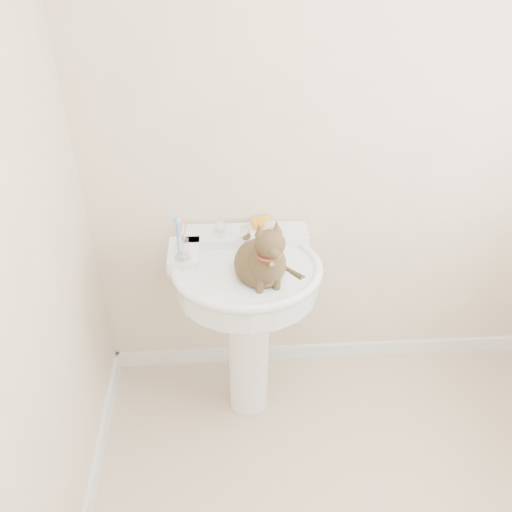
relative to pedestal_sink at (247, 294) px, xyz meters
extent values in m
cube|color=white|center=(0.41, 0.28, -0.64)|extent=(2.20, 0.02, 0.09)
cylinder|color=white|center=(0.00, -0.01, -0.35)|extent=(0.19, 0.19, 0.67)
cylinder|color=white|center=(0.00, -0.01, 0.08)|extent=(0.59, 0.59, 0.13)
ellipsoid|color=white|center=(0.00, -0.01, 0.02)|extent=(0.54, 0.47, 0.21)
torus|color=white|center=(0.00, -0.01, 0.14)|extent=(0.62, 0.62, 0.04)
cube|color=white|center=(0.00, 0.20, 0.16)|extent=(0.55, 0.15, 0.06)
cube|color=white|center=(-0.26, 0.08, 0.16)|extent=(0.13, 0.20, 0.06)
cylinder|color=silver|center=(0.00, 0.16, 0.21)|extent=(0.05, 0.05, 0.05)
cylinder|color=silver|center=(0.00, 0.11, 0.24)|extent=(0.04, 0.04, 0.14)
sphere|color=white|center=(-0.11, 0.18, 0.23)|extent=(0.06, 0.06, 0.06)
sphere|color=white|center=(0.11, 0.18, 0.23)|extent=(0.06, 0.06, 0.06)
cube|color=orange|center=(0.08, 0.25, 0.20)|extent=(0.10, 0.08, 0.03)
cylinder|color=silver|center=(-0.26, 0.01, 0.19)|extent=(0.07, 0.07, 0.01)
cylinder|color=white|center=(-0.26, 0.01, 0.24)|extent=(0.06, 0.06, 0.09)
cylinder|color=#3898EA|center=(-0.27, 0.01, 0.29)|extent=(0.01, 0.01, 0.17)
cylinder|color=silver|center=(-0.26, 0.01, 0.29)|extent=(0.01, 0.01, 0.17)
cylinder|color=pink|center=(-0.25, 0.01, 0.29)|extent=(0.01, 0.01, 0.17)
ellipsoid|color=brown|center=(0.06, -0.06, 0.20)|extent=(0.21, 0.24, 0.19)
ellipsoid|color=brown|center=(0.06, -0.14, 0.26)|extent=(0.13, 0.13, 0.17)
ellipsoid|color=brown|center=(0.06, -0.17, 0.37)|extent=(0.12, 0.10, 0.10)
cone|color=brown|center=(0.02, -0.15, 0.42)|extent=(0.04, 0.04, 0.05)
cone|color=brown|center=(0.09, -0.15, 0.42)|extent=(0.04, 0.04, 0.05)
cylinder|color=brown|center=(0.16, -0.04, 0.14)|extent=(0.03, 0.03, 0.22)
torus|color=maroon|center=(0.06, -0.16, 0.32)|extent=(0.10, 0.10, 0.01)
camera|label=1|loc=(-0.07, -1.78, 1.46)|focal=38.00mm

